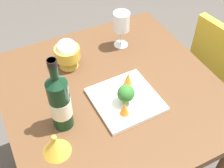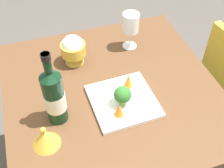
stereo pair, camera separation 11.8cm
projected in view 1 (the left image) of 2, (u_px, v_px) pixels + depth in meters
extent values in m
cube|color=brown|center=(112.00, 92.00, 1.22)|extent=(0.88, 0.88, 0.04)
cylinder|color=brown|center=(139.00, 73.00, 1.85)|extent=(0.05, 0.05, 0.72)
cylinder|color=brown|center=(21.00, 115.00, 1.61)|extent=(0.05, 0.05, 0.72)
cube|color=gold|center=(223.00, 65.00, 1.47)|extent=(0.40, 0.10, 0.40)
cylinder|color=black|center=(220.00, 79.00, 2.02)|extent=(0.03, 0.03, 0.43)
cylinder|color=black|center=(185.00, 100.00, 1.88)|extent=(0.03, 0.03, 0.43)
cylinder|color=black|center=(60.00, 105.00, 1.01)|extent=(0.08, 0.07, 0.22)
cone|color=black|center=(55.00, 80.00, 0.92)|extent=(0.08, 0.07, 0.03)
cylinder|color=black|center=(53.00, 69.00, 0.88)|extent=(0.03, 0.03, 0.07)
cylinder|color=black|center=(52.00, 63.00, 0.86)|extent=(0.03, 0.03, 0.02)
cylinder|color=silver|center=(61.00, 107.00, 1.01)|extent=(0.08, 0.08, 0.08)
cylinder|color=white|center=(121.00, 44.00, 1.41)|extent=(0.07, 0.07, 0.00)
cylinder|color=white|center=(121.00, 37.00, 1.38)|extent=(0.01, 0.01, 0.08)
cylinder|color=white|center=(121.00, 22.00, 1.31)|extent=(0.08, 0.08, 0.09)
cone|color=gold|center=(69.00, 62.00, 1.29)|extent=(0.08, 0.08, 0.04)
cylinder|color=gold|center=(67.00, 53.00, 1.25)|extent=(0.11, 0.11, 0.05)
sphere|color=white|center=(67.00, 49.00, 1.24)|extent=(0.09, 0.09, 0.09)
cone|color=gold|center=(56.00, 145.00, 0.98)|extent=(0.10, 0.10, 0.07)
sphere|color=gold|center=(54.00, 138.00, 0.94)|extent=(0.02, 0.02, 0.02)
cube|color=white|center=(126.00, 100.00, 1.16)|extent=(0.26, 0.26, 0.02)
cylinder|color=#729E4C|center=(126.00, 100.00, 1.13)|extent=(0.03, 0.03, 0.03)
sphere|color=#2D6B28|center=(126.00, 93.00, 1.10)|extent=(0.07, 0.07, 0.07)
cone|color=orange|center=(125.00, 109.00, 1.08)|extent=(0.04, 0.04, 0.05)
cone|color=orange|center=(128.00, 79.00, 1.18)|extent=(0.04, 0.04, 0.06)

